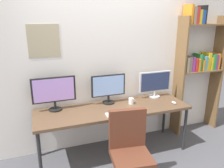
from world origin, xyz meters
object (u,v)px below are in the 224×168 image
at_px(monitor_left, 54,91).
at_px(keyboard_main, 119,114).
at_px(monitor_center, 108,87).
at_px(monitor_right, 155,83).
at_px(desk, 113,111).
at_px(coffee_mug, 131,101).
at_px(bookshelf, 199,59).
at_px(computer_mouse, 174,103).
at_px(office_chair, 130,160).

xyz_separation_m(monitor_left, keyboard_main, (0.80, -0.44, -0.27)).
xyz_separation_m(monitor_center, monitor_right, (0.80, 0.00, -0.01)).
xyz_separation_m(desk, monitor_right, (0.80, 0.21, 0.29)).
distance_m(monitor_right, coffee_mug, 0.54).
relative_size(monitor_left, monitor_center, 1.14).
bearing_deg(monitor_right, bookshelf, 1.20).
xyz_separation_m(keyboard_main, computer_mouse, (0.93, 0.08, 0.01)).
xyz_separation_m(keyboard_main, coffee_mug, (0.31, 0.29, 0.04)).
height_order(keyboard_main, coffee_mug, coffee_mug).
bearing_deg(office_chair, coffee_mug, 65.16).
bearing_deg(monitor_left, desk, -14.95).
xyz_separation_m(office_chair, coffee_mug, (0.39, 0.84, 0.38)).
height_order(office_chair, monitor_center, monitor_center).
height_order(office_chair, coffee_mug, office_chair).
height_order(monitor_center, monitor_right, monitor_center).
relative_size(desk, bookshelf, 1.02).
bearing_deg(bookshelf, office_chair, -149.54).
bearing_deg(keyboard_main, monitor_center, 90.00).
xyz_separation_m(office_chair, keyboard_main, (0.07, 0.54, 0.35)).
height_order(desk, monitor_right, monitor_right).
xyz_separation_m(desk, bookshelf, (1.63, 0.23, 0.62)).
distance_m(monitor_right, computer_mouse, 0.44).
relative_size(monitor_left, computer_mouse, 6.24).
bearing_deg(coffee_mug, monitor_right, 17.42).
bearing_deg(monitor_center, office_chair, -94.25).
bearing_deg(desk, coffee_mug, 11.02).
height_order(monitor_left, keyboard_main, monitor_left).
xyz_separation_m(monitor_center, computer_mouse, (0.93, -0.36, -0.24)).
height_order(desk, bookshelf, bookshelf).
height_order(desk, monitor_left, monitor_left).
bearing_deg(monitor_center, monitor_left, 180.00).
height_order(bookshelf, office_chair, bookshelf).
bearing_deg(bookshelf, monitor_left, -179.59).
bearing_deg(desk, monitor_center, 90.00).
relative_size(bookshelf, coffee_mug, 20.65).
relative_size(office_chair, monitor_left, 1.65).
xyz_separation_m(bookshelf, computer_mouse, (-0.70, -0.38, -0.56)).
height_order(desk, computer_mouse, computer_mouse).
distance_m(office_chair, monitor_left, 1.37).
bearing_deg(monitor_left, keyboard_main, -29.08).
height_order(monitor_left, monitor_center, monitor_left).
height_order(keyboard_main, computer_mouse, computer_mouse).
bearing_deg(desk, monitor_left, 165.05).
relative_size(bookshelf, monitor_right, 3.98).
height_order(desk, coffee_mug, coffee_mug).
relative_size(monitor_center, keyboard_main, 1.47).
bearing_deg(monitor_left, monitor_center, -0.00).
bearing_deg(keyboard_main, desk, 90.00).
bearing_deg(monitor_right, desk, -165.06).
xyz_separation_m(bookshelf, monitor_center, (-1.63, -0.02, -0.32)).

